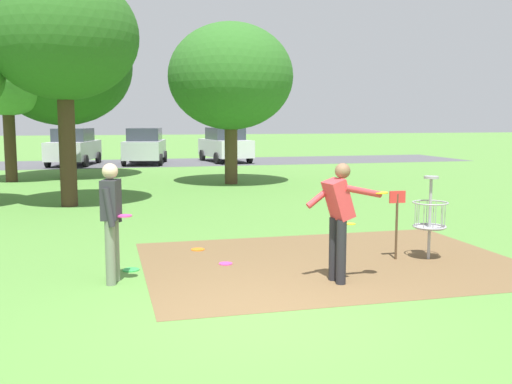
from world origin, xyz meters
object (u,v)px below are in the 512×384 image
player_throwing (339,214)px  frisbee_scattered_b (351,224)px  frisbee_scattered_a (226,264)px  tree_near_right (231,77)px  player_foreground_watching (112,216)px  frisbee_far_right (198,250)px  tree_near_left (62,67)px  parked_car_center_right (225,145)px  frisbee_near_basket (131,270)px  disc_golf_basket (426,214)px  tree_mid_center (63,37)px  frisbee_far_left (441,226)px  tree_mid_right (7,75)px  parked_car_leftmost (74,147)px  parked_car_center_left (145,146)px

player_throwing → frisbee_scattered_b: size_ratio=7.91×
frisbee_scattered_a → tree_near_right: size_ratio=0.04×
player_foreground_watching → frisbee_far_right: player_foreground_watching is taller
tree_near_left → parked_car_center_right: (7.80, 6.83, -3.40)m
frisbee_near_basket → frisbee_scattered_b: 5.70m
disc_golf_basket → tree_mid_center: tree_mid_center is taller
frisbee_scattered_b → disc_golf_basket: bearing=-91.9°
disc_golf_basket → frisbee_scattered_b: size_ratio=6.43×
frisbee_far_right → parked_car_center_right: size_ratio=0.05×
frisbee_far_left → tree_near_left: tree_near_left is taller
frisbee_scattered_a → player_throwing: bearing=-46.5°
frisbee_near_basket → frisbee_far_left: size_ratio=1.16×
tree_near_left → parked_car_center_right: size_ratio=1.50×
tree_near_left → frisbee_scattered_b: bearing=-61.9°
frisbee_far_left → frisbee_scattered_b: size_ratio=1.02×
disc_golf_basket → tree_mid_center: bearing=128.0°
frisbee_far_right → frisbee_far_left: bearing=10.6°
tree_mid_right → parked_car_center_right: bearing=39.6°
frisbee_near_basket → frisbee_scattered_a: same height
tree_near_left → frisbee_far_right: bearing=-78.1°
disc_golf_basket → player_foreground_watching: size_ratio=0.81×
disc_golf_basket → frisbee_far_right: 3.99m
tree_mid_center → parked_car_leftmost: bearing=92.1°
frisbee_near_basket → parked_car_center_left: size_ratio=0.06×
parked_car_leftmost → parked_car_center_right: size_ratio=1.02×
tree_mid_center → parked_car_center_left: size_ratio=1.37×
player_foreground_watching → parked_car_leftmost: bearing=93.9°
player_throwing → tree_mid_center: (-4.13, 8.75, 3.44)m
player_throwing → frisbee_scattered_b: 4.87m
frisbee_near_basket → frisbee_far_right: 1.68m
disc_golf_basket → player_foreground_watching: player_foreground_watching is taller
frisbee_scattered_a → disc_golf_basket: bearing=-8.0°
player_throwing → frisbee_scattered_a: player_throwing is taller
player_throwing → parked_car_center_left: parked_car_center_left is taller
parked_car_center_right → tree_mid_right: bearing=-140.4°
frisbee_far_right → parked_car_center_right: parked_car_center_right is taller
player_foreground_watching → parked_car_center_right: size_ratio=0.39×
tree_mid_center → parked_car_center_right: 17.00m
tree_mid_right → parked_car_center_left: tree_mid_right is taller
frisbee_scattered_a → frisbee_scattered_b: same height
tree_mid_center → tree_mid_right: bearing=109.0°
tree_mid_right → frisbee_far_left: bearing=-49.4°
player_throwing → parked_car_center_right: size_ratio=0.39×
player_throwing → frisbee_far_right: 3.19m
parked_car_center_right → disc_golf_basket: bearing=-93.0°
tree_mid_center → frisbee_scattered_a: bearing=-69.2°
parked_car_leftmost → disc_golf_basket: bearing=-73.6°
frisbee_far_left → tree_mid_center: (-7.98, 5.16, 4.41)m
tree_near_left → parked_car_leftmost: (-0.00, 6.45, -3.40)m
frisbee_near_basket → tree_mid_right: tree_mid_right is taller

